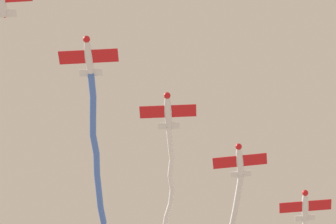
{
  "coord_description": "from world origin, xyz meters",
  "views": [
    {
      "loc": [
        -20.0,
        4.32,
        4.68
      ],
      "look_at": [
        6.29,
        -15.87,
        64.89
      ],
      "focal_mm": 67.68,
      "sensor_mm": 36.0,
      "label": 1
    }
  ],
  "objects_px": {
    "airplane_left_wing": "(89,56)",
    "airplane_right_wing": "(168,111)",
    "airplane_trail": "(305,206)",
    "airplane_slot": "(240,161)"
  },
  "relations": [
    {
      "from": "airplane_left_wing",
      "to": "airplane_right_wing",
      "type": "xyz_separation_m",
      "value": [
        0.24,
        -10.52,
        0.25
      ]
    },
    {
      "from": "airplane_left_wing",
      "to": "airplane_trail",
      "type": "bearing_deg",
      "value": 131.94
    },
    {
      "from": "airplane_right_wing",
      "to": "airplane_left_wing",
      "type": "bearing_deg",
      "value": -48.63
    },
    {
      "from": "airplane_left_wing",
      "to": "airplane_right_wing",
      "type": "relative_size",
      "value": 0.99
    },
    {
      "from": "airplane_left_wing",
      "to": "airplane_right_wing",
      "type": "height_order",
      "value": "airplane_right_wing"
    },
    {
      "from": "airplane_right_wing",
      "to": "airplane_slot",
      "type": "xyz_separation_m",
      "value": [
        0.24,
        -10.51,
        0.25
      ]
    },
    {
      "from": "airplane_right_wing",
      "to": "airplane_trail",
      "type": "bearing_deg",
      "value": 131.38
    },
    {
      "from": "airplane_left_wing",
      "to": "airplane_trail",
      "type": "distance_m",
      "value": 31.56
    },
    {
      "from": "airplane_right_wing",
      "to": "airplane_slot",
      "type": "relative_size",
      "value": 1.04
    },
    {
      "from": "airplane_slot",
      "to": "airplane_trail",
      "type": "xyz_separation_m",
      "value": [
        0.23,
        -10.52,
        0.25
      ]
    }
  ]
}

